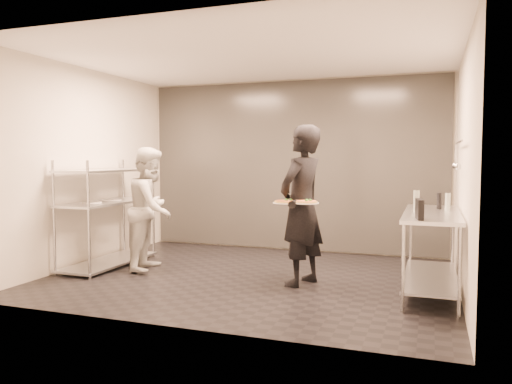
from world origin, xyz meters
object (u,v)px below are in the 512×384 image
(salad_plate, at_px, (302,170))
(bottle_dark, at_px, (439,201))
(pizza_plate_near, at_px, (286,202))
(chef, at_px, (151,209))
(bottle_green, at_px, (416,201))
(pizza_plate_far, at_px, (306,202))
(pass_rack, at_px, (108,212))
(waiter, at_px, (302,205))
(bottle_clear, at_px, (448,202))
(prep_counter, at_px, (431,238))
(pos_monitor, at_px, (420,209))

(salad_plate, distance_m, bottle_dark, 1.68)
(bottle_dark, bearing_deg, pizza_plate_near, -157.14)
(chef, relative_size, bottle_green, 6.88)
(pizza_plate_near, height_order, bottle_green, bottle_green)
(chef, distance_m, pizza_plate_far, 2.31)
(pass_rack, height_order, waiter, waiter)
(chef, bearing_deg, bottle_clear, -97.37)
(salad_plate, bearing_deg, prep_counter, -5.84)
(chef, relative_size, pizza_plate_near, 5.25)
(prep_counter, xyz_separation_m, chef, (-3.63, 0.01, 0.21))
(waiter, height_order, bottle_dark, waiter)
(pos_monitor, relative_size, bottle_clear, 1.38)
(pizza_plate_near, relative_size, salad_plate, 1.03)
(bottle_clear, bearing_deg, bottle_dark, 134.26)
(pass_rack, distance_m, bottle_clear, 4.51)
(waiter, relative_size, pizza_plate_near, 6.04)
(chef, distance_m, bottle_clear, 3.82)
(bottle_dark, bearing_deg, prep_counter, -102.02)
(pos_monitor, distance_m, bottle_clear, 1.03)
(pizza_plate_near, bearing_deg, chef, 170.20)
(prep_counter, relative_size, bottle_dark, 9.17)
(bottle_clear, xyz_separation_m, bottle_dark, (-0.09, 0.09, -0.00))
(pass_rack, xyz_separation_m, bottle_green, (4.16, 0.00, 0.27))
(waiter, bearing_deg, pizza_plate_near, -12.30)
(bottle_green, height_order, bottle_clear, bottle_green)
(pass_rack, bearing_deg, pizza_plate_far, -7.20)
(salad_plate, relative_size, bottle_green, 1.27)
(waiter, height_order, pizza_plate_far, waiter)
(pass_rack, height_order, pizza_plate_near, pass_rack)
(waiter, distance_m, salad_plate, 0.51)
(pos_monitor, bearing_deg, bottle_dark, 71.69)
(bottle_green, bearing_deg, pizza_plate_near, -166.53)
(waiter, bearing_deg, bottle_clear, 123.31)
(bottle_clear, bearing_deg, pizza_plate_near, -160.85)
(pass_rack, relative_size, salad_plate, 5.18)
(pass_rack, xyz_separation_m, pos_monitor, (4.21, -0.72, 0.25))
(pass_rack, bearing_deg, pizza_plate_near, -7.15)
(chef, bearing_deg, pass_rack, 79.34)
(bottle_green, bearing_deg, chef, 179.89)
(prep_counter, height_order, pos_monitor, pos_monitor)
(prep_counter, bearing_deg, bottle_green, -179.87)
(bottle_dark, bearing_deg, bottle_green, -124.18)
(chef, distance_m, pos_monitor, 3.59)
(pizza_plate_near, distance_m, pizza_plate_far, 0.25)
(bottle_green, distance_m, bottle_clear, 0.44)
(waiter, relative_size, pizza_plate_far, 6.69)
(pos_monitor, xyz_separation_m, bottle_dark, (0.20, 1.09, -0.00))
(prep_counter, height_order, waiter, waiter)
(waiter, distance_m, pizza_plate_far, 0.28)
(pizza_plate_far, xyz_separation_m, bottle_green, (1.19, 0.38, 0.02))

